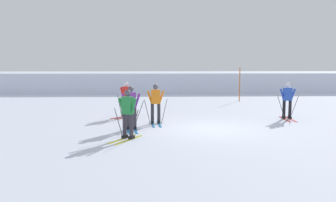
# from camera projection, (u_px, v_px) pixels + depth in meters

# --- Properties ---
(ground_plane) EXTENTS (120.00, 120.00, 0.00)m
(ground_plane) POSITION_uv_depth(u_px,v_px,m) (209.00, 129.00, 13.96)
(ground_plane) COLOR silver
(far_snow_ridge) EXTENTS (80.00, 7.08, 1.71)m
(far_snow_ridge) POSITION_uv_depth(u_px,v_px,m) (178.00, 81.00, 32.81)
(far_snow_ridge) COLOR silver
(far_snow_ridge) RESTS_ON ground
(skier_orange) EXTENTS (1.00, 1.62, 1.71)m
(skier_orange) POSITION_uv_depth(u_px,v_px,m) (156.00, 103.00, 15.09)
(skier_orange) COLOR #237AC6
(skier_orange) RESTS_ON ground
(skier_green) EXTENTS (1.11, 1.58, 1.71)m
(skier_green) POSITION_uv_depth(u_px,v_px,m) (128.00, 113.00, 12.07)
(skier_green) COLOR gold
(skier_green) RESTS_ON ground
(skier_purple) EXTENTS (1.00, 1.63, 1.71)m
(skier_purple) POSITION_uv_depth(u_px,v_px,m) (131.00, 106.00, 13.79)
(skier_purple) COLOR #237AC6
(skier_purple) RESTS_ON ground
(skier_red) EXTENTS (1.27, 1.49, 1.71)m
(skier_red) POSITION_uv_depth(u_px,v_px,m) (126.00, 98.00, 17.00)
(skier_red) COLOR red
(skier_red) RESTS_ON ground
(skier_blue) EXTENTS (1.00, 1.62, 1.71)m
(skier_blue) POSITION_uv_depth(u_px,v_px,m) (287.00, 99.00, 16.38)
(skier_blue) COLOR red
(skier_blue) RESTS_ON ground
(trail_marker_pole) EXTENTS (0.06, 0.06, 2.29)m
(trail_marker_pole) POSITION_uv_depth(u_px,v_px,m) (240.00, 84.00, 23.75)
(trail_marker_pole) COLOR #C65614
(trail_marker_pole) RESTS_ON ground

